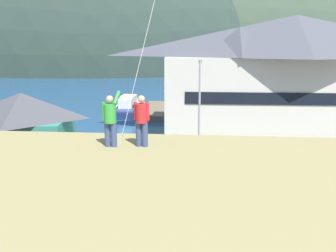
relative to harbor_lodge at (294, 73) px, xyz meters
The scene contains 20 objects.
ground_plane 24.34m from the harbor_lodge, 117.95° to the right, with size 600.00×600.00×0.00m, color #66604C.
parking_lot_pad 20.22m from the harbor_lodge, 124.95° to the right, with size 40.00×20.00×0.10m, color gray.
bay_water 41.22m from the harbor_lodge, 105.70° to the left, with size 360.00×84.00×0.03m, color navy.
far_hill_west_ridge 105.01m from the harbor_lodge, 118.83° to the left, with size 123.98×74.14×85.86m, color #2D3D33.
far_hill_east_peak 98.78m from the harbor_lodge, 79.42° to the left, with size 148.88×49.42×69.12m, color #42513D.
harbor_lodge is the anchor object (origin of this frame).
storage_shed_near_lot 25.71m from the harbor_lodge, 148.73° to the right, with size 7.49×6.57×5.85m.
wharf_dock 19.79m from the harbor_lodge, 143.58° to the left, with size 3.20×11.59×0.70m.
moored_boat_wharfside 21.76m from the harbor_lodge, 153.02° to the left, with size 3.12×7.78×2.16m.
moored_boat_outer_mooring 18.83m from the harbor_lodge, 129.99° to the left, with size 3.05×8.05×2.16m.
moored_boat_inner_slip 23.48m from the harbor_lodge, 145.78° to the left, with size 2.93×8.24×2.16m.
parked_car_back_row_left 15.58m from the harbor_lodge, 116.04° to the right, with size 4.21×2.08×1.82m.
parked_car_mid_row_center 28.49m from the harbor_lodge, 136.78° to the right, with size 4.33×2.33×1.82m.
parked_car_lone_by_shed 22.49m from the harbor_lodge, 114.05° to the right, with size 4.29×2.24×1.82m.
parked_car_mid_row_far 20.28m from the harbor_lodge, 129.09° to the right, with size 4.31×2.28×1.82m.
parked_car_back_row_right 25.46m from the harbor_lodge, 123.15° to the right, with size 4.23×2.10×1.82m.
parked_car_corner_spot 15.15m from the harbor_lodge, 91.15° to the right, with size 4.29×2.24×1.82m.
parking_light_pole 13.80m from the harbor_lodge, 131.73° to the right, with size 0.24×0.78×7.93m.
person_kite_flyer 29.95m from the harbor_lodge, 113.44° to the right, with size 0.56×0.64×1.86m.
person_companion 29.45m from the harbor_lodge, 111.65° to the right, with size 0.54×0.40×1.74m.
Camera 1 is at (2.21, -19.53, 9.60)m, focal length 42.60 mm.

